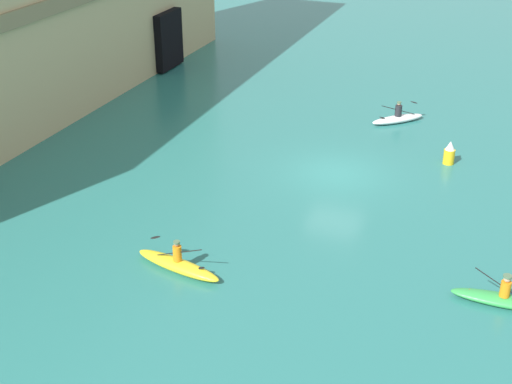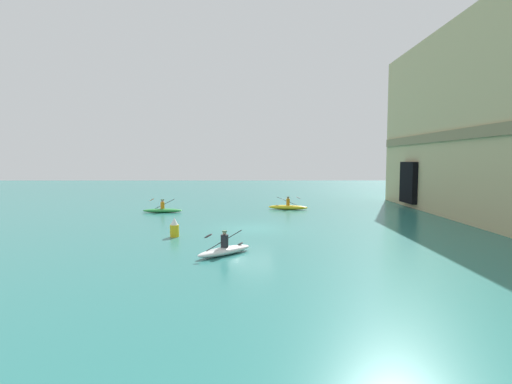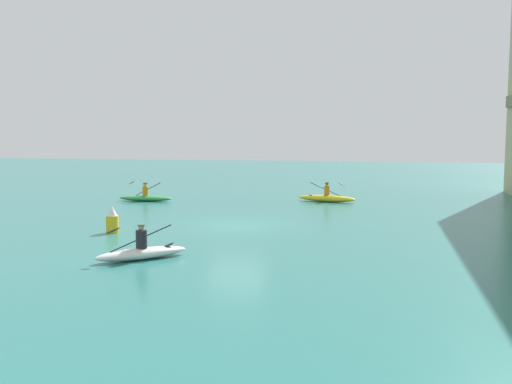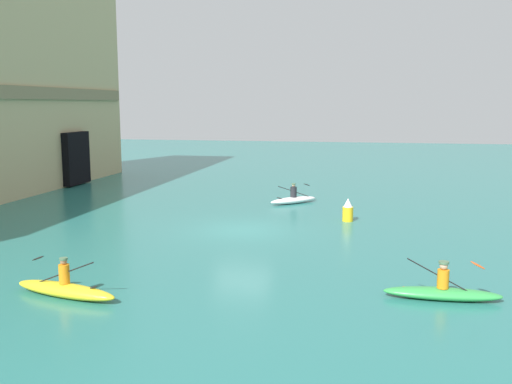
{
  "view_description": "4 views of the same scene",
  "coord_description": "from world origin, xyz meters",
  "px_view_note": "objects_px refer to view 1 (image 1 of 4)",
  "views": [
    {
      "loc": [
        -27.89,
        -6.97,
        13.46
      ],
      "look_at": [
        -5.04,
        1.89,
        1.11
      ],
      "focal_mm": 50.0,
      "sensor_mm": 36.0,
      "label": 1
    },
    {
      "loc": [
        25.26,
        0.14,
        4.35
      ],
      "look_at": [
        -2.57,
        0.19,
        2.12
      ],
      "focal_mm": 28.0,
      "sensor_mm": 36.0,
      "label": 2
    },
    {
      "loc": [
        23.85,
        6.14,
        3.97
      ],
      "look_at": [
        -4.25,
        -0.07,
        1.04
      ],
      "focal_mm": 40.0,
      "sensor_mm": 36.0,
      "label": 3
    },
    {
      "loc": [
        -23.84,
        -5.49,
        5.48
      ],
      "look_at": [
        -2.1,
        -1.05,
        2.05
      ],
      "focal_mm": 40.0,
      "sensor_mm": 36.0,
      "label": 4
    }
  ],
  "objects_px": {
    "kayak_yellow": "(178,264)",
    "marker_buoy": "(449,153)",
    "kayak_white": "(398,118)",
    "kayak_green": "(503,299)"
  },
  "relations": [
    {
      "from": "kayak_yellow",
      "to": "kayak_white",
      "type": "bearing_deg",
      "value": 87.81
    },
    {
      "from": "kayak_yellow",
      "to": "kayak_green",
      "type": "xyz_separation_m",
      "value": [
        1.95,
        -10.58,
        -0.02
      ]
    },
    {
      "from": "kayak_white",
      "to": "marker_buoy",
      "type": "xyz_separation_m",
      "value": [
        -4.33,
        -3.18,
        0.27
      ]
    },
    {
      "from": "kayak_green",
      "to": "marker_buoy",
      "type": "xyz_separation_m",
      "value": [
        10.49,
        3.11,
        0.29
      ]
    },
    {
      "from": "kayak_green",
      "to": "kayak_white",
      "type": "bearing_deg",
      "value": 111.49
    },
    {
      "from": "kayak_yellow",
      "to": "marker_buoy",
      "type": "relative_size",
      "value": 3.21
    },
    {
      "from": "kayak_white",
      "to": "kayak_green",
      "type": "height_order",
      "value": "kayak_green"
    },
    {
      "from": "kayak_yellow",
      "to": "marker_buoy",
      "type": "distance_m",
      "value": 14.51
    },
    {
      "from": "kayak_yellow",
      "to": "kayak_white",
      "type": "distance_m",
      "value": 17.31
    },
    {
      "from": "kayak_yellow",
      "to": "kayak_white",
      "type": "xyz_separation_m",
      "value": [
        16.77,
        -4.29,
        -0.0
      ]
    }
  ]
}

